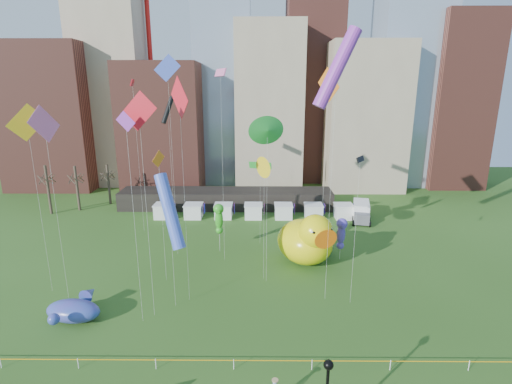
{
  "coord_description": "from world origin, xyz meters",
  "views": [
    {
      "loc": [
        1.91,
        -25.04,
        20.89
      ],
      "look_at": [
        1.65,
        8.03,
        12.0
      ],
      "focal_mm": 27.0,
      "sensor_mm": 36.0,
      "label": 1
    }
  ],
  "objects_px": {
    "seahorse_purple": "(341,231)",
    "seahorse_green": "(219,216)",
    "big_duck": "(307,239)",
    "whale_inflatable": "(74,309)",
    "box_truck": "(361,211)",
    "small_duck": "(322,244)"
  },
  "relations": [
    {
      "from": "small_duck",
      "to": "whale_inflatable",
      "type": "height_order",
      "value": "small_duck"
    },
    {
      "from": "whale_inflatable",
      "to": "box_truck",
      "type": "distance_m",
      "value": 44.49
    },
    {
      "from": "whale_inflatable",
      "to": "small_duck",
      "type": "bearing_deg",
      "value": 39.11
    },
    {
      "from": "seahorse_purple",
      "to": "whale_inflatable",
      "type": "distance_m",
      "value": 30.62
    },
    {
      "from": "seahorse_purple",
      "to": "seahorse_green",
      "type": "bearing_deg",
      "value": 167.66
    },
    {
      "from": "seahorse_purple",
      "to": "box_truck",
      "type": "distance_m",
      "value": 16.87
    },
    {
      "from": "big_duck",
      "to": "seahorse_purple",
      "type": "xyz_separation_m",
      "value": [
        4.37,
        1.18,
        0.65
      ]
    },
    {
      "from": "big_duck",
      "to": "whale_inflatable",
      "type": "distance_m",
      "value": 26.15
    },
    {
      "from": "seahorse_green",
      "to": "whale_inflatable",
      "type": "distance_m",
      "value": 20.26
    },
    {
      "from": "whale_inflatable",
      "to": "box_truck",
      "type": "relative_size",
      "value": 0.94
    },
    {
      "from": "seahorse_green",
      "to": "whale_inflatable",
      "type": "height_order",
      "value": "seahorse_green"
    },
    {
      "from": "seahorse_purple",
      "to": "box_truck",
      "type": "bearing_deg",
      "value": 63.94
    },
    {
      "from": "whale_inflatable",
      "to": "box_truck",
      "type": "height_order",
      "value": "box_truck"
    },
    {
      "from": "big_duck",
      "to": "whale_inflatable",
      "type": "relative_size",
      "value": 1.47
    },
    {
      "from": "big_duck",
      "to": "seahorse_green",
      "type": "height_order",
      "value": "big_duck"
    },
    {
      "from": "seahorse_green",
      "to": "box_truck",
      "type": "height_order",
      "value": "seahorse_green"
    },
    {
      "from": "seahorse_green",
      "to": "seahorse_purple",
      "type": "height_order",
      "value": "seahorse_green"
    },
    {
      "from": "small_duck",
      "to": "whale_inflatable",
      "type": "distance_m",
      "value": 29.54
    },
    {
      "from": "small_duck",
      "to": "seahorse_green",
      "type": "bearing_deg",
      "value": -167.03
    },
    {
      "from": "small_duck",
      "to": "seahorse_green",
      "type": "xyz_separation_m",
      "value": [
        -13.47,
        0.88,
        3.54
      ]
    },
    {
      "from": "big_duck",
      "to": "seahorse_green",
      "type": "xyz_separation_m",
      "value": [
        -11.09,
        3.75,
        1.69
      ]
    },
    {
      "from": "seahorse_purple",
      "to": "box_truck",
      "type": "relative_size",
      "value": 0.77
    }
  ]
}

